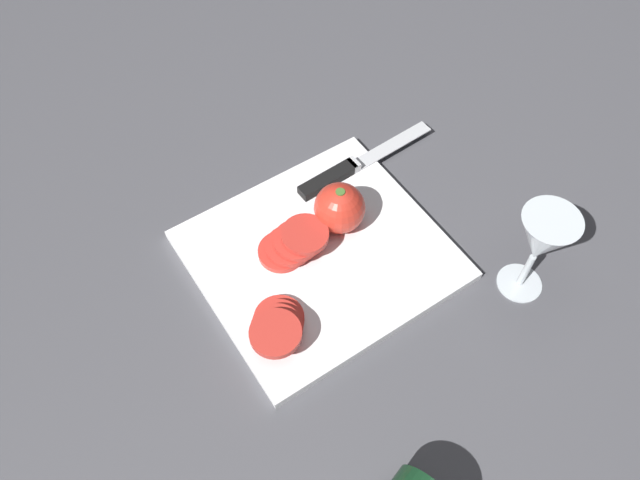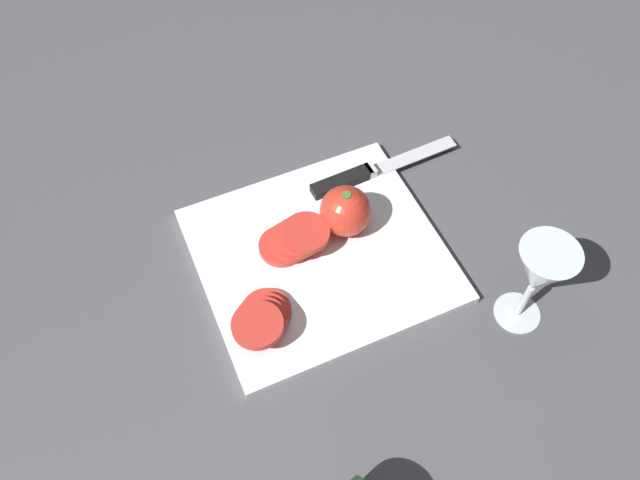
{
  "view_description": "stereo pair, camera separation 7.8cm",
  "coord_description": "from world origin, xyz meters",
  "views": [
    {
      "loc": [
        0.34,
        0.35,
        0.73
      ],
      "look_at": [
        0.08,
        -0.04,
        0.04
      ],
      "focal_mm": 35.0,
      "sensor_mm": 36.0,
      "label": 1
    },
    {
      "loc": [
        0.27,
        0.38,
        0.73
      ],
      "look_at": [
        0.08,
        -0.04,
        0.04
      ],
      "focal_mm": 35.0,
      "sensor_mm": 36.0,
      "label": 2
    }
  ],
  "objects": [
    {
      "name": "cutting_board",
      "position": [
        0.08,
        -0.04,
        0.01
      ],
      "size": [
        0.32,
        0.3,
        0.01
      ],
      "color": "white",
      "rests_on": "ground_plane"
    },
    {
      "name": "knife",
      "position": [
        -0.02,
        -0.13,
        0.02
      ],
      "size": [
        0.24,
        0.03,
        0.01
      ],
      "rotation": [
        0.0,
        0.0,
        3.19
      ],
      "color": "silver",
      "rests_on": "cutting_board"
    },
    {
      "name": "wine_glass",
      "position": [
        -0.12,
        0.15,
        0.1
      ],
      "size": [
        0.07,
        0.07,
        0.15
      ],
      "color": "silver",
      "rests_on": "ground_plane"
    },
    {
      "name": "ground_plane",
      "position": [
        0.0,
        0.0,
        0.0
      ],
      "size": [
        3.0,
        3.0,
        0.0
      ],
      "primitive_type": "plane",
      "color": "#4C4C51"
    },
    {
      "name": "whole_tomato",
      "position": [
        0.03,
        -0.06,
        0.05
      ],
      "size": [
        0.07,
        0.07,
        0.07
      ],
      "color": "red",
      "rests_on": "cutting_board"
    },
    {
      "name": "tomato_slice_stack_far",
      "position": [
        0.19,
        0.04,
        0.03
      ],
      "size": [
        0.08,
        0.09,
        0.04
      ],
      "color": "red",
      "rests_on": "cutting_board"
    },
    {
      "name": "tomato_slice_stack_near",
      "position": [
        0.11,
        -0.06,
        0.03
      ],
      "size": [
        0.1,
        0.07,
        0.04
      ],
      "color": "red",
      "rests_on": "cutting_board"
    }
  ]
}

